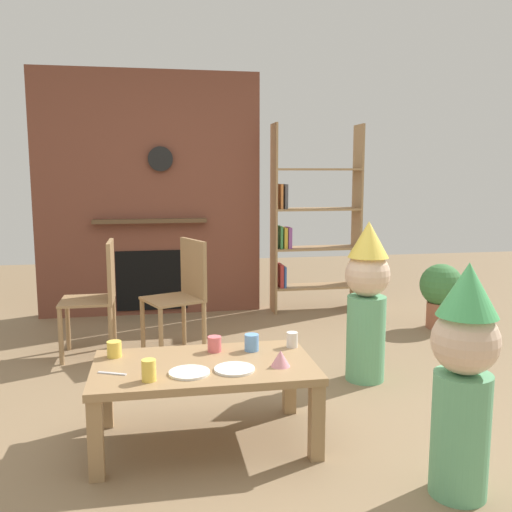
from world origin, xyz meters
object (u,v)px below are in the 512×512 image
Objects in this scene: paper_cup_near_left at (292,340)px; paper_cup_far_right at (214,344)px; paper_cup_near_right at (252,343)px; birthday_cake_slice at (281,358)px; child_in_pink at (367,297)px; potted_plant_tall at (441,291)px; coffee_table at (204,375)px; paper_plate_rear at (189,372)px; child_with_cone_hat at (463,375)px; dining_chair_left at (99,291)px; paper_cup_far_left at (114,349)px; dining_chair_middle at (183,289)px; bookshelf at (310,226)px; paper_plate_front at (235,369)px; paper_cup_center at (149,370)px.

paper_cup_far_right is at bearing -179.91° from paper_cup_near_left.
paper_cup_near_right is 0.21m from paper_cup_far_right.
birthday_cake_slice is 0.09× the size of child_in_pink.
coffee_table is at bearing -141.82° from potted_plant_tall.
child_with_cone_hat is (1.15, -0.55, 0.11)m from paper_plate_rear.
dining_chair_left is at bearing -19.60° from child_with_cone_hat.
coffee_table is 2.96m from potted_plant_tall.
paper_cup_near_right is at bearing 30.29° from coffee_table.
paper_cup_far_left is 0.86× the size of birthday_cake_slice.
bookshelf is at bearing -161.83° from dining_chair_middle.
paper_cup_near_right is 0.75m from paper_cup_far_left.
paper_cup_far_left is at bearing 152.22° from paper_plate_front.
paper_cup_far_left reaches higher than birthday_cake_slice.
bookshelf is 2.78m from paper_cup_near_right.
birthday_cake_slice is at bearing -135.00° from potted_plant_tall.
bookshelf is at bearing 63.89° from coffee_table.
dining_chair_middle reaches higher than paper_cup_far_left.
coffee_table is 13.30× the size of paper_cup_near_left.
paper_cup_far_left is at bearing 49.27° from dining_chair_middle.
paper_cup_far_right is 2.79m from potted_plant_tall.
coffee_table is 0.21m from paper_plate_front.
paper_cup_near_left is at bearing 5.52° from paper_cup_near_right.
paper_cup_center reaches higher than paper_cup_far_right.
birthday_cake_slice is at bearing 15.08° from child_in_pink.
child_in_pink is 1.84× the size of potted_plant_tall.
potted_plant_tall is at bearing 42.25° from paper_cup_near_left.
potted_plant_tall is (2.25, 1.64, -0.13)m from paper_cup_far_right.
paper_cup_near_right reaches higher than birthday_cake_slice.
paper_cup_near_right is 1.05m from child_in_pink.
paper_cup_far_right is at bearing 68.05° from coffee_table.
paper_cup_near_right is at bearing -6.18° from paper_cup_far_right.
paper_cup_far_left and paper_cup_far_right have the same top height.
paper_cup_near_left is 0.99m from paper_cup_far_left.
paper_cup_near_left is at bearing -107.77° from bookshelf.
paper_cup_far_left is at bearing 179.82° from paper_cup_near_left.
child_with_cone_hat is at bearing -94.45° from bookshelf.
bookshelf reaches higher than child_with_cone_hat.
paper_cup_center is at bearing -144.13° from coffee_table.
potted_plant_tall is (2.61, 2.03, -0.14)m from paper_cup_center.
paper_cup_near_right is 0.10× the size of dining_chair_left.
paper_plate_rear is at bearing 65.37° from dining_chair_middle.
potted_plant_tall is at bearing 36.12° from paper_cup_far_right.
bookshelf reaches higher than paper_cup_center.
birthday_cake_slice is 2.75m from potted_plant_tall.
paper_cup_center is 0.12× the size of dining_chair_left.
birthday_cake_slice is at bearing -44.44° from paper_cup_far_right.
paper_cup_far_right is at bearing 63.84° from paper_plate_rear.
paper_plate_rear is 1.28m from child_with_cone_hat.
paper_plate_rear is 1.52m from child_in_pink.
coffee_table is at bearing 163.26° from birthday_cake_slice.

